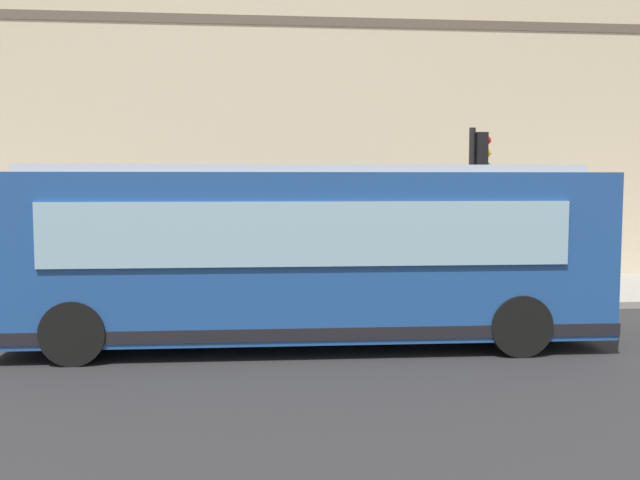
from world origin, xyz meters
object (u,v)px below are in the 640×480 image
(pedestrian_near_hydrant, at_px, (198,250))
(pedestrian_by_light_pole, at_px, (47,254))
(traffic_light_near_corner, at_px, (477,181))
(fire_hydrant, at_px, (268,273))
(pedestrian_near_building_entrance, at_px, (341,253))
(newspaper_vending_box, at_px, (275,276))
(city_bus_nearside, at_px, (303,255))

(pedestrian_near_hydrant, xyz_separation_m, pedestrian_by_light_pole, (-0.86, 3.40, 0.02))
(traffic_light_near_corner, height_order, pedestrian_near_hydrant, traffic_light_near_corner)
(traffic_light_near_corner, distance_m, fire_hydrant, 5.69)
(traffic_light_near_corner, relative_size, fire_hydrant, 5.16)
(traffic_light_near_corner, distance_m, pedestrian_near_building_entrance, 3.90)
(traffic_light_near_corner, bearing_deg, pedestrian_near_building_entrance, 51.61)
(pedestrian_near_hydrant, bearing_deg, pedestrian_near_building_entrance, -96.89)
(fire_hydrant, xyz_separation_m, pedestrian_by_light_pole, (-0.89, 5.13, 0.60))
(newspaper_vending_box, bearing_deg, pedestrian_near_hydrant, 54.49)
(pedestrian_near_hydrant, xyz_separation_m, newspaper_vending_box, (-1.32, -1.86, -0.50))
(city_bus_nearside, bearing_deg, pedestrian_by_light_pole, 48.98)
(pedestrian_by_light_pole, bearing_deg, city_bus_nearside, -131.02)
(city_bus_nearside, xyz_separation_m, fire_hydrant, (5.72, 0.42, -1.04))
(fire_hydrant, distance_m, pedestrian_by_light_pole, 5.24)
(city_bus_nearside, distance_m, pedestrian_near_building_entrance, 5.46)
(traffic_light_near_corner, height_order, pedestrian_near_building_entrance, traffic_light_near_corner)
(city_bus_nearside, relative_size, newspaper_vending_box, 11.22)
(pedestrian_near_hydrant, bearing_deg, pedestrian_by_light_pole, 104.19)
(pedestrian_by_light_pole, bearing_deg, fire_hydrant, -80.19)
(pedestrian_near_building_entrance, relative_size, pedestrian_near_hydrant, 0.94)
(pedestrian_near_building_entrance, distance_m, pedestrian_by_light_pole, 6.93)
(pedestrian_near_hydrant, distance_m, newspaper_vending_box, 2.33)
(fire_hydrant, height_order, newspaper_vending_box, newspaper_vending_box)
(pedestrian_near_building_entrance, bearing_deg, newspaper_vending_box, 118.47)
(city_bus_nearside, bearing_deg, pedestrian_near_building_entrance, -14.43)
(newspaper_vending_box, bearing_deg, pedestrian_near_building_entrance, -61.53)
(newspaper_vending_box, bearing_deg, city_bus_nearside, -176.02)
(city_bus_nearside, relative_size, traffic_light_near_corner, 2.65)
(pedestrian_near_hydrant, bearing_deg, city_bus_nearside, -159.22)
(newspaper_vending_box, bearing_deg, fire_hydrant, 5.11)
(pedestrian_near_building_entrance, relative_size, pedestrian_by_light_pole, 0.93)
(city_bus_nearside, bearing_deg, newspaper_vending_box, 3.98)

